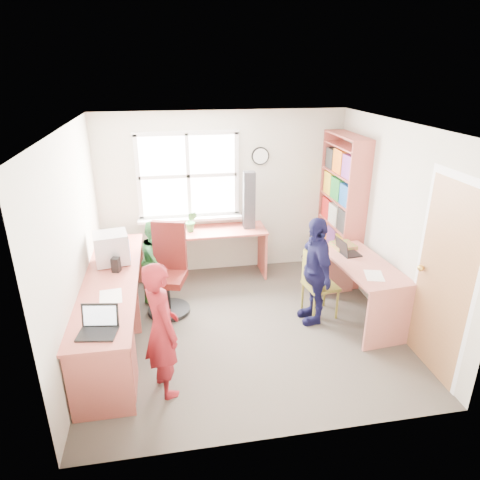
{
  "coord_description": "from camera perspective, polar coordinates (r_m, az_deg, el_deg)",
  "views": [
    {
      "loc": [
        -0.81,
        -4.36,
        2.96
      ],
      "look_at": [
        0.0,
        0.25,
        1.05
      ],
      "focal_mm": 32.0,
      "sensor_mm": 36.0,
      "label": 1
    }
  ],
  "objects": [
    {
      "name": "bookshelf",
      "position": [
        6.37,
        13.3,
        3.71
      ],
      "size": [
        0.3,
        1.02,
        2.1
      ],
      "color": "#C05A4D",
      "rests_on": "ground"
    },
    {
      "name": "paper_b",
      "position": [
        5.07,
        17.45,
        -4.54
      ],
      "size": [
        0.27,
        0.32,
        0.0
      ],
      "rotation": [
        0.0,
        0.0,
        -0.28
      ],
      "color": "white",
      "rests_on": "right_desk"
    },
    {
      "name": "speaker_b",
      "position": [
        5.58,
        -16.02,
        -1.1
      ],
      "size": [
        0.1,
        0.1,
        0.16
      ],
      "rotation": [
        0.0,
        0.0,
        0.22
      ],
      "color": "black",
      "rests_on": "l_desk"
    },
    {
      "name": "room",
      "position": [
        4.85,
        0.44,
        1.16
      ],
      "size": [
        3.64,
        3.44,
        2.44
      ],
      "color": "#403932",
      "rests_on": "ground"
    },
    {
      "name": "person_red",
      "position": [
        4.13,
        -10.39,
        -11.65
      ],
      "size": [
        0.48,
        0.58,
        1.37
      ],
      "primitive_type": "imported",
      "rotation": [
        0.0,
        0.0,
        1.93
      ],
      "color": "maroon",
      "rests_on": "ground"
    },
    {
      "name": "game_box",
      "position": [
        5.73,
        13.62,
        -0.72
      ],
      "size": [
        0.3,
        0.3,
        0.05
      ],
      "rotation": [
        0.0,
        0.0,
        0.12
      ],
      "color": "red",
      "rests_on": "right_desk"
    },
    {
      "name": "paper_a",
      "position": [
        4.65,
        -16.86,
        -7.23
      ],
      "size": [
        0.26,
        0.34,
        0.0
      ],
      "rotation": [
        0.0,
        0.0,
        0.11
      ],
      "color": "white",
      "rests_on": "l_desk"
    },
    {
      "name": "cd_tower",
      "position": [
        6.17,
        1.2,
        5.33
      ],
      "size": [
        0.17,
        0.15,
        0.83
      ],
      "rotation": [
        0.0,
        0.0,
        -0.03
      ],
      "color": "black",
      "rests_on": "l_desk"
    },
    {
      "name": "crt_monitor",
      "position": [
        5.32,
        -16.77,
        -1.06
      ],
      "size": [
        0.45,
        0.41,
        0.38
      ],
      "rotation": [
        0.0,
        0.0,
        0.18
      ],
      "color": "#B9B8BD",
      "rests_on": "l_desk"
    },
    {
      "name": "person_green",
      "position": [
        5.81,
        -10.97,
        -2.67
      ],
      "size": [
        0.61,
        0.67,
        1.11
      ],
      "primitive_type": "imported",
      "rotation": [
        0.0,
        0.0,
        1.12
      ],
      "color": "#337F38",
      "rests_on": "ground"
    },
    {
      "name": "right_desk",
      "position": [
        5.45,
        15.82,
        -4.93
      ],
      "size": [
        0.73,
        1.37,
        0.76
      ],
      "rotation": [
        0.0,
        0.0,
        0.09
      ],
      "color": "#CE7667",
      "rests_on": "ground"
    },
    {
      "name": "speaker_a",
      "position": [
        5.13,
        -16.21,
        -3.19
      ],
      "size": [
        0.11,
        0.11,
        0.17
      ],
      "rotation": [
        0.0,
        0.0,
        -0.3
      ],
      "color": "black",
      "rests_on": "l_desk"
    },
    {
      "name": "laptop_left",
      "position": [
        4.1,
        -18.34,
        -10.82
      ],
      "size": [
        0.37,
        0.33,
        0.23
      ],
      "rotation": [
        0.0,
        0.0,
        -0.15
      ],
      "color": "black",
      "rests_on": "l_desk"
    },
    {
      "name": "wooden_chair",
      "position": [
        5.42,
        10.13,
        -5.57
      ],
      "size": [
        0.42,
        0.42,
        0.86
      ],
      "rotation": [
        0.0,
        0.0,
        0.15
      ],
      "color": "olive",
      "rests_on": "ground"
    },
    {
      "name": "swivel_chair",
      "position": [
        5.53,
        -9.51,
        -4.54
      ],
      "size": [
        0.67,
        0.67,
        1.17
      ],
      "rotation": [
        0.0,
        0.0,
        -0.29
      ],
      "color": "black",
      "rests_on": "ground"
    },
    {
      "name": "l_desk",
      "position": [
        4.81,
        -14.61,
        -10.0
      ],
      "size": [
        2.38,
        2.95,
        0.75
      ],
      "color": "#C05A4D",
      "rests_on": "ground"
    },
    {
      "name": "person_navy",
      "position": [
        5.23,
        9.95,
        -4.03
      ],
      "size": [
        0.36,
        0.8,
        1.35
      ],
      "primitive_type": "imported",
      "rotation": [
        0.0,
        0.0,
        -1.53
      ],
      "color": "#121238",
      "rests_on": "ground"
    },
    {
      "name": "laptop_right",
      "position": [
        5.54,
        13.97,
        -1.33
      ],
      "size": [
        0.28,
        0.32,
        0.2
      ],
      "rotation": [
        0.0,
        0.0,
        1.68
      ],
      "color": "black",
      "rests_on": "right_desk"
    },
    {
      "name": "potted_plant",
      "position": [
        6.13,
        -6.52,
        2.47
      ],
      "size": [
        0.2,
        0.18,
        0.31
      ],
      "primitive_type": "imported",
      "rotation": [
        0.0,
        0.0,
        -0.29
      ],
      "color": "#327D3B",
      "rests_on": "l_desk"
    }
  ]
}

